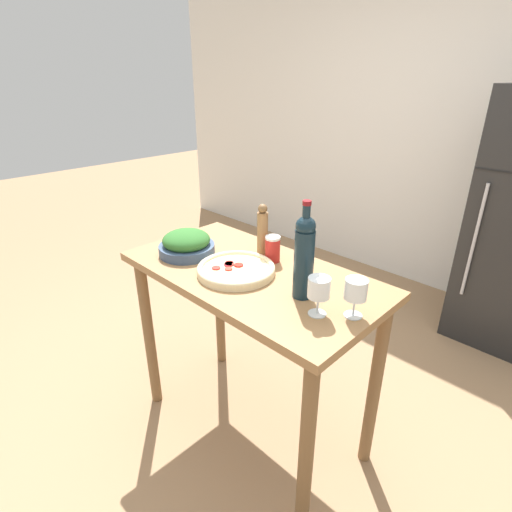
# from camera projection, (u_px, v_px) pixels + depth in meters

# --- Properties ---
(ground_plane) EXTENTS (14.00, 14.00, 0.00)m
(ground_plane) POSITION_uv_depth(u_px,v_px,m) (252.00, 425.00, 2.13)
(ground_plane) COLOR #9E7A56
(wall_back) EXTENTS (6.40, 0.06, 2.60)m
(wall_back) POSITION_uv_depth(u_px,v_px,m) (458.00, 133.00, 3.03)
(wall_back) COLOR silver
(wall_back) RESTS_ON ground_plane
(prep_counter) EXTENTS (1.17, 0.61, 0.92)m
(prep_counter) POSITION_uv_depth(u_px,v_px,m) (251.00, 301.00, 1.81)
(prep_counter) COLOR olive
(prep_counter) RESTS_ON ground_plane
(wine_bottle) EXTENTS (0.08, 0.08, 0.38)m
(wine_bottle) POSITION_uv_depth(u_px,v_px,m) (304.00, 255.00, 1.47)
(wine_bottle) COLOR #142833
(wine_bottle) RESTS_ON prep_counter
(wine_glass_near) EXTENTS (0.08, 0.08, 0.15)m
(wine_glass_near) POSITION_uv_depth(u_px,v_px,m) (319.00, 289.00, 1.38)
(wine_glass_near) COLOR silver
(wine_glass_near) RESTS_ON prep_counter
(wine_glass_far) EXTENTS (0.08, 0.08, 0.15)m
(wine_glass_far) POSITION_uv_depth(u_px,v_px,m) (355.00, 291.00, 1.37)
(wine_glass_far) COLOR silver
(wine_glass_far) RESTS_ON prep_counter
(pepper_mill) EXTENTS (0.05, 0.05, 0.25)m
(pepper_mill) POSITION_uv_depth(u_px,v_px,m) (263.00, 230.00, 1.86)
(pepper_mill) COLOR olive
(pepper_mill) RESTS_ON prep_counter
(salad_bowl) EXTENTS (0.26, 0.26, 0.12)m
(salad_bowl) POSITION_uv_depth(u_px,v_px,m) (187.00, 244.00, 1.89)
(salad_bowl) COLOR #384C6B
(salad_bowl) RESTS_ON prep_counter
(homemade_pizza) EXTENTS (0.34, 0.34, 0.04)m
(homemade_pizza) POSITION_uv_depth(u_px,v_px,m) (236.00, 269.00, 1.71)
(homemade_pizza) COLOR beige
(homemade_pizza) RESTS_ON prep_counter
(salt_canister) EXTENTS (0.07, 0.07, 0.12)m
(salt_canister) POSITION_uv_depth(u_px,v_px,m) (272.00, 249.00, 1.81)
(salt_canister) COLOR #B2231E
(salt_canister) RESTS_ON prep_counter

